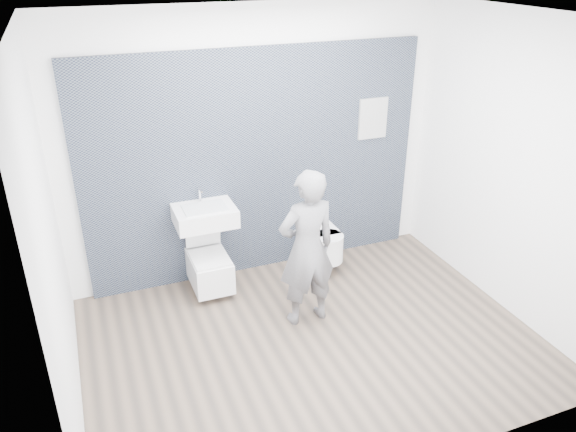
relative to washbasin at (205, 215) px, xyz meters
name	(u,v)px	position (x,y,z in m)	size (l,w,h in m)	color
ground	(312,341)	(0.64, -1.22, -0.85)	(4.00, 4.00, 0.00)	brown
room_shell	(316,162)	(0.64, -1.22, 0.89)	(4.00, 4.00, 4.00)	white
tile_wall	(260,265)	(0.64, 0.25, -0.85)	(3.60, 0.06, 2.40)	black
washbasin	(205,215)	(0.00, 0.00, 0.00)	(0.60, 0.45, 0.45)	white
toilet_square	(210,268)	(0.00, -0.05, -0.58)	(0.39, 0.56, 0.75)	white
toilet_rounded	(323,243)	(1.28, -0.06, -0.54)	(0.34, 0.58, 0.31)	white
info_placard	(364,246)	(1.96, 0.21, -0.85)	(0.33, 0.03, 0.44)	silver
visitor	(307,249)	(0.73, -0.87, -0.08)	(0.56, 0.37, 1.54)	slate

